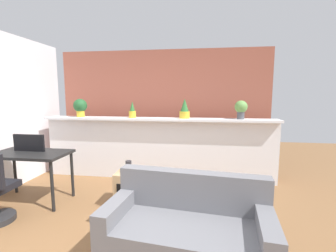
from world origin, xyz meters
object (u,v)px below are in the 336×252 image
potted_plant_2 (185,109)px  tv_monitor (29,143)px  potted_plant_1 (132,111)px  couch (187,232)px  potted_plant_0 (80,107)px  side_cube_shelf (131,189)px  desk (30,158)px  vase_on_shelf (129,167)px  potted_plant_3 (241,108)px

potted_plant_2 → tv_monitor: 2.56m
potted_plant_1 → potted_plant_2: size_ratio=0.85×
tv_monitor → couch: tv_monitor is taller
potted_plant_0 → side_cube_shelf: 2.07m
desk → side_cube_shelf: (1.50, 0.08, -0.42)m
couch → vase_on_shelf: bearing=132.5°
potted_plant_2 → couch: 2.39m
potted_plant_1 → desk: (-1.21, -1.18, -0.63)m
potted_plant_2 → couch: potted_plant_2 is taller
potted_plant_0 → vase_on_shelf: potted_plant_0 is taller
potted_plant_3 → desk: (-3.17, -1.20, -0.69)m
potted_plant_3 → couch: (-0.79, -2.12, -1.08)m
potted_plant_0 → vase_on_shelf: 1.92m
desk → vase_on_shelf: 1.49m
potted_plant_3 → potted_plant_1: bearing=-179.6°
potted_plant_1 → potted_plant_3: potted_plant_3 is taller
desk → side_cube_shelf: size_ratio=2.20×
potted_plant_0 → couch: (2.21, -2.14, -1.08)m
potted_plant_2 → side_cube_shelf: size_ratio=0.72×
potted_plant_0 → desk: size_ratio=0.32×
potted_plant_2 → tv_monitor: bearing=-153.3°
potted_plant_2 → vase_on_shelf: 1.55m
potted_plant_1 → potted_plant_3: (1.96, 0.01, 0.06)m
potted_plant_1 → couch: bearing=-61.1°
potted_plant_2 → desk: (-2.18, -1.21, -0.66)m
desk → couch: (2.38, -0.93, -0.38)m
potted_plant_2 → desk: size_ratio=0.33×
potted_plant_2 → desk: potted_plant_2 is taller
desk → tv_monitor: tv_monitor is taller
desk → couch: 2.58m
potted_plant_1 → tv_monitor: 1.74m
tv_monitor → vase_on_shelf: tv_monitor is taller
potted_plant_2 → potted_plant_0: bearing=-179.9°
potted_plant_3 → potted_plant_2: bearing=179.0°
potted_plant_1 → side_cube_shelf: potted_plant_1 is taller
potted_plant_1 → vase_on_shelf: 1.37m
tv_monitor → potted_plant_2: bearing=26.7°
potted_plant_2 → desk: bearing=-150.9°
tv_monitor → side_cube_shelf: (1.57, 0.00, -0.63)m
desk → potted_plant_3: bearing=20.7°
potted_plant_1 → couch: size_ratio=0.19×
potted_plant_1 → potted_plant_3: bearing=0.4°
potted_plant_2 → potted_plant_1: bearing=-178.2°
potted_plant_0 → tv_monitor: potted_plant_0 is taller
potted_plant_1 → tv_monitor: size_ratio=0.63×
tv_monitor → potted_plant_1: bearing=40.8°
potted_plant_2 → couch: size_ratio=0.22×
side_cube_shelf → vase_on_shelf: (-0.02, -0.04, 0.34)m
potted_plant_0 → desk: potted_plant_0 is taller
desk → vase_on_shelf: (1.49, 0.04, -0.08)m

